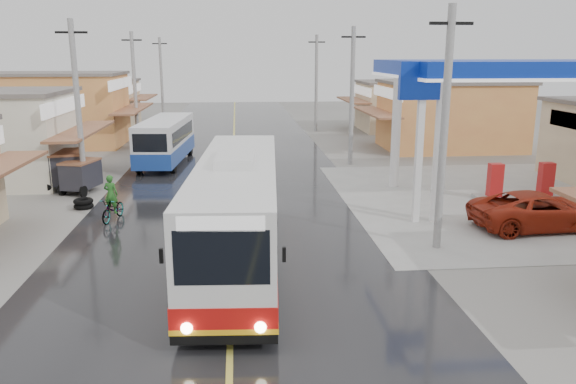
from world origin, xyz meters
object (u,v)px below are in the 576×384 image
object	(u,v)px
coach_bus	(238,211)
second_bus	(166,140)
tricycle_near	(81,174)
tricycle_far	(66,167)
tyre_stack	(83,204)
cyclist	(113,205)
jeepney	(539,211)

from	to	relation	value
coach_bus	second_bus	distance (m)	17.57
tricycle_near	tricycle_far	xyz separation A→B (m)	(-0.96, 1.03, 0.16)
tricycle_near	tyre_stack	distance (m)	3.07
tyre_stack	cyclist	bearing A→B (deg)	-49.83
second_bus	tyre_stack	world-z (taller)	second_bus
second_bus	coach_bus	bearing A→B (deg)	-71.22
second_bus	tricycle_near	bearing A→B (deg)	-109.55
tyre_stack	second_bus	bearing A→B (deg)	76.59
jeepney	tricycle_near	world-z (taller)	tricycle_near
second_bus	cyclist	distance (m)	11.93
cyclist	coach_bus	bearing A→B (deg)	-31.68
cyclist	tricycle_far	distance (m)	6.83
tyre_stack	coach_bus	bearing A→B (deg)	-47.14
cyclist	tyre_stack	xyz separation A→B (m)	(-1.67, 1.97, -0.41)
jeepney	tricycle_near	distance (m)	20.18
coach_bus	jeepney	world-z (taller)	coach_bus
second_bus	tyre_stack	xyz separation A→B (m)	(-2.36, -9.91, -1.22)
coach_bus	second_bus	bearing A→B (deg)	107.53
cyclist	tricycle_near	bearing A→B (deg)	131.53
coach_bus	cyclist	world-z (taller)	coach_bus
coach_bus	tyre_stack	size ratio (longest dim) A/B	13.83
jeepney	coach_bus	bearing A→B (deg)	98.98
cyclist	tricycle_far	xyz separation A→B (m)	(-3.44, 5.88, 0.43)
coach_bus	jeepney	xyz separation A→B (m)	(11.34, 2.63, -1.01)
coach_bus	tricycle_near	distance (m)	12.50
jeepney	tyre_stack	xyz separation A→B (m)	(-17.97, 4.51, -0.50)
second_bus	tricycle_far	size ratio (longest dim) A/B	3.26
jeepney	cyclist	distance (m)	16.49
cyclist	tricycle_near	xyz separation A→B (m)	(-2.48, 4.85, 0.27)
tricycle_far	cyclist	bearing A→B (deg)	-73.12
coach_bus	tricycle_far	xyz separation A→B (m)	(-8.39, 11.04, -0.66)
jeepney	tricycle_near	size ratio (longest dim) A/B	2.20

